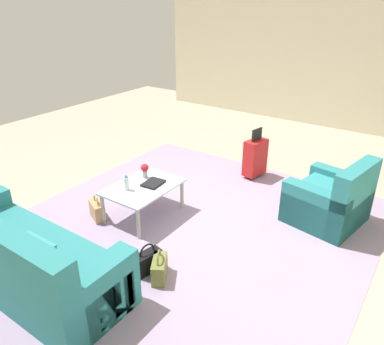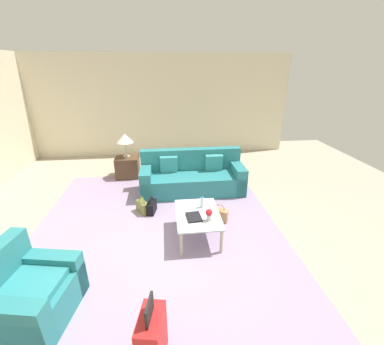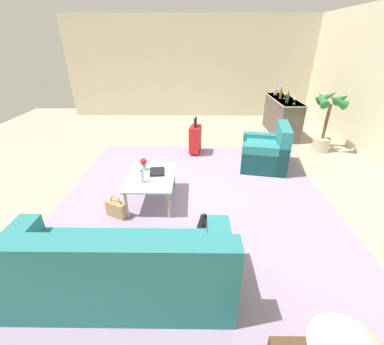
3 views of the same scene
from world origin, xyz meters
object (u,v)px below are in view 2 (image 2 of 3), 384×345
(armchair, at_px, (26,295))
(coffee_table_book, at_px, (194,217))
(coffee_table, at_px, (198,216))
(flower_vase, at_px, (209,214))
(table_lamp, at_px, (125,139))
(handbag_tan, at_px, (219,215))
(handbag_black, at_px, (152,207))
(suitcase_red, at_px, (152,339))
(couch, at_px, (192,177))
(side_table, at_px, (128,166))
(water_bottle, at_px, (202,202))
(handbag_olive, at_px, (143,207))

(armchair, relative_size, coffee_table_book, 3.61)
(coffee_table, relative_size, flower_vase, 4.99)
(table_lamp, xyz_separation_m, handbag_tan, (-2.37, -1.97, -0.90))
(coffee_table, relative_size, handbag_black, 2.86)
(suitcase_red, bearing_deg, couch, -11.90)
(table_lamp, distance_m, handbag_black, 2.24)
(side_table, bearing_deg, coffee_table_book, -154.07)
(coffee_table, relative_size, water_bottle, 5.01)
(couch, xyz_separation_m, handbag_tan, (-1.37, -0.37, -0.19))
(suitcase_red, bearing_deg, handbag_black, 2.31)
(couch, xyz_separation_m, handbag_black, (-0.93, 0.92, -0.19))
(couch, height_order, suitcase_red, couch)
(handbag_olive, bearing_deg, armchair, 151.63)
(suitcase_red, bearing_deg, water_bottle, -19.98)
(flower_vase, bearing_deg, suitcase_red, 154.47)
(suitcase_red, height_order, handbag_black, suitcase_red)
(coffee_table, xyz_separation_m, handbag_black, (0.87, 0.82, -0.27))
(coffee_table_book, distance_m, suitcase_red, 1.98)
(armchair, relative_size, coffee_table, 1.04)
(coffee_table_book, relative_size, side_table, 0.51)
(armchair, distance_m, side_table, 4.14)
(handbag_black, bearing_deg, side_table, 19.52)
(suitcase_red, bearing_deg, table_lamp, 9.46)
(coffee_table, distance_m, flower_vase, 0.32)
(coffee_table, xyz_separation_m, suitcase_red, (-2.00, 0.70, -0.04))
(couch, height_order, coffee_table, couch)
(handbag_olive, bearing_deg, handbag_tan, -107.34)
(water_bottle, bearing_deg, coffee_table, 153.43)
(armchair, distance_m, suitcase_red, 1.63)
(coffee_table, bearing_deg, side_table, 28.18)
(table_lamp, height_order, suitcase_red, table_lamp)
(couch, bearing_deg, handbag_olive, 129.68)
(armchair, xyz_separation_m, suitcase_red, (-0.71, -1.47, 0.05))
(suitcase_red, xyz_separation_m, handbag_olive, (2.89, 0.30, -0.23))
(flower_vase, bearing_deg, table_lamp, 28.65)
(water_bottle, distance_m, handbag_black, 1.21)
(armchair, bearing_deg, couch, -36.35)
(water_bottle, relative_size, side_table, 0.35)
(water_bottle, bearing_deg, handbag_tan, -58.22)
(coffee_table_book, bearing_deg, armchair, 113.85)
(water_bottle, xyz_separation_m, handbag_black, (0.67, 0.92, -0.42))
(armchair, xyz_separation_m, table_lamp, (4.09, -0.67, 0.73))
(armchair, height_order, water_bottle, armchair)
(water_bottle, relative_size, table_lamp, 0.33)
(side_table, xyz_separation_m, handbag_black, (-1.93, -0.68, -0.14))
(table_lamp, height_order, handbag_black, table_lamp)
(water_bottle, distance_m, flower_vase, 0.42)
(handbag_black, height_order, handbag_olive, same)
(coffee_table, xyz_separation_m, side_table, (2.80, 1.50, -0.13))
(couch, relative_size, side_table, 4.03)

